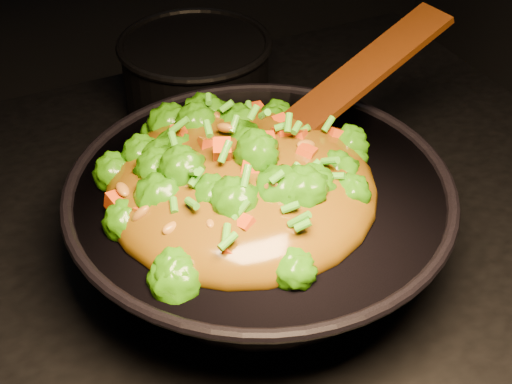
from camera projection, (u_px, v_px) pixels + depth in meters
name	position (u px, v px, depth m)	size (l,w,h in m)	color
wok	(260.00, 226.00, 0.85)	(0.44, 0.44, 0.12)	black
stir_fry	(241.00, 155.00, 0.77)	(0.31, 0.31, 0.11)	#2C7608
spatula	(334.00, 96.00, 0.86)	(0.35, 0.05, 0.01)	#381606
back_pot	(197.00, 77.00, 1.12)	(0.23, 0.23, 0.13)	black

